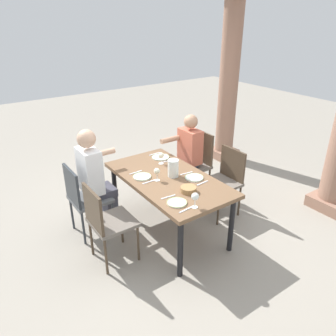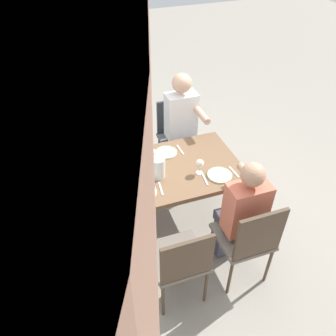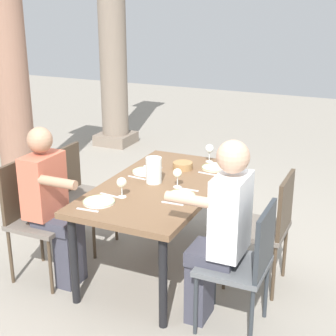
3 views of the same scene
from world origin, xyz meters
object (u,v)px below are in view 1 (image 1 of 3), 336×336
Objects in this scene: plate_0 at (160,157)px; plate_3 at (177,203)px; chair_mid_north at (225,177)px; chair_west_south at (83,196)px; plate_1 at (142,177)px; bread_basket at (188,189)px; wine_glass_1 at (157,172)px; water_pitcher at (173,169)px; chair_mid_south at (105,219)px; diner_woman_green at (96,178)px; chair_west_north at (196,160)px; dining_table at (168,183)px; wine_glass_0 at (161,156)px; plate_2 at (194,178)px; diner_man_white at (186,156)px; stone_column_near at (229,83)px; wine_glass_3 at (195,197)px.

plate_0 is 1.12× the size of plate_3.
plate_3 is at bearing -68.38° from chair_mid_north.
plate_1 is (0.34, 0.61, 0.22)m from chair_west_south.
plate_1 is 1.27× the size of bread_basket.
wine_glass_1 is 0.21m from water_pitcher.
chair_west_south is 5.90× the size of wine_glass_1.
plate_1 is at bearing 113.18° from chair_mid_south.
chair_west_north is at bearing 89.89° from diner_woman_green.
plate_0 reaches higher than dining_table.
wine_glass_0 is 0.71× the size of plate_2.
chair_west_south is 1.11m from water_pitcher.
chair_mid_north is at bearing 68.40° from diner_woman_green.
plate_0 is at bearing 142.84° from wine_glass_1.
plate_3 is at bearing -41.53° from diner_man_white.
chair_west_south is at bearing -150.24° from plate_3.
water_pitcher is (-0.18, -0.17, 0.08)m from plate_2.
bread_basket is (1.71, -2.21, -0.61)m from stone_column_near.
wine_glass_3 is at bearing 49.14° from chair_mid_south.
plate_0 is at bearing 161.62° from wine_glass_3.
water_pitcher is at bearing -56.23° from chair_west_north.
diner_woman_green is 1.06× the size of diner_man_white.
diner_man_white is 5.78× the size of plate_1.
bread_basket reaches higher than dining_table.
stone_column_near is 2.86m from bread_basket.
plate_2 is at bearing 52.61° from plate_1.
chair_mid_north is 5.52× the size of wine_glass_3.
diner_man_white is (-0.00, -0.19, 0.11)m from chair_west_north.
water_pitcher is (0.01, 0.07, 0.17)m from dining_table.
chair_west_north reaches higher than chair_west_south.
chair_west_north is 1.30m from bread_basket.
plate_0 is (-0.61, -0.61, 0.22)m from chair_mid_north.
plate_0 is 1.07× the size of plate_1.
plate_3 is at bearing -24.42° from wine_glass_0.
chair_west_north is at bearing 123.77° from water_pitcher.
plate_1 and plate_3 have the same top height.
bread_basket is (0.32, 0.84, 0.24)m from chair_mid_south.
chair_mid_south is at bearing -82.50° from wine_glass_1.
chair_mid_south is 3.95× the size of plate_0.
wine_glass_3 is (0.50, -0.39, 0.11)m from plate_2.
diner_woman_green is (-0.00, 0.18, 0.19)m from chair_west_south.
stone_column_near reaches higher than chair_mid_south.
wine_glass_3 is at bearing -0.87° from wine_glass_1.
chair_mid_south is at bearing -60.93° from plate_0.
plate_2 is at bearing 56.83° from chair_west_south.
diner_man_white is at bearing -163.17° from chair_mid_north.
wine_glass_0 reaches higher than bread_basket.
plate_2 is (0.56, 0.09, -0.10)m from wine_glass_0.
wine_glass_3 reaches higher than plate_2.
stone_column_near reaches higher than chair_west_south.
chair_mid_north is 1.15m from plate_1.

